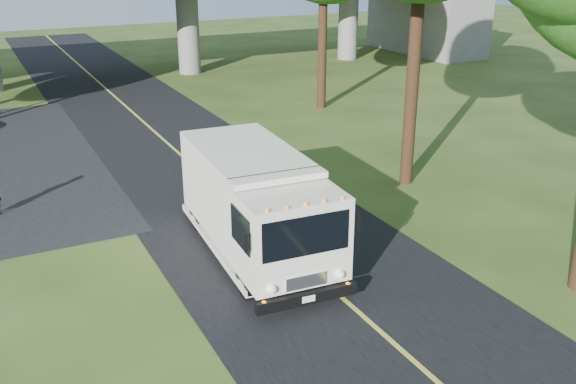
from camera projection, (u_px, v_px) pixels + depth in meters
ground at (425, 372)px, 12.79m from camera, size 120.00×120.00×0.00m
road at (234, 202)px, 21.09m from camera, size 7.00×90.00×0.02m
lane_line at (234, 202)px, 21.09m from camera, size 0.12×90.00×0.01m
overpass at (89, 4)px, 37.71m from camera, size 54.00×10.00×7.30m
step_van at (256, 202)px, 17.09m from camera, size 2.89×6.86×2.82m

